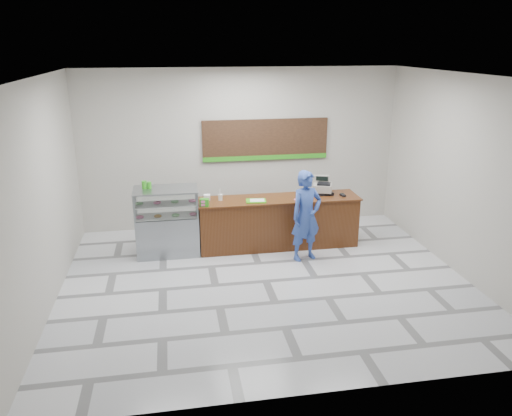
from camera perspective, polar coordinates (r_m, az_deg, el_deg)
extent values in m
plane|color=silver|center=(8.85, 1.15, -8.37)|extent=(7.00, 7.00, 0.00)
plane|color=#B6B2A8|center=(11.09, -1.75, 6.76)|extent=(7.00, 0.00, 7.00)
plane|color=silver|center=(7.92, 1.32, 14.88)|extent=(7.00, 7.00, 0.00)
cube|color=#562C16|center=(10.15, 2.56, -1.71)|extent=(3.20, 0.70, 1.00)
cube|color=#562C16|center=(9.98, 2.60, 1.07)|extent=(3.26, 0.76, 0.03)
cube|color=gray|center=(9.97, -10.03, -2.97)|extent=(1.20, 0.70, 0.80)
cube|color=white|center=(9.76, -10.24, 0.59)|extent=(1.20, 0.70, 0.50)
cube|color=gray|center=(9.68, -10.33, 2.08)|extent=(1.22, 0.72, 0.03)
cube|color=silver|center=(9.83, -10.17, -0.69)|extent=(1.14, 0.64, 0.02)
cube|color=silver|center=(9.75, -10.24, 0.64)|extent=(1.14, 0.64, 0.02)
torus|color=#DF6396|center=(9.74, -13.11, -0.85)|extent=(0.15, 0.15, 0.05)
torus|color=#AA7633|center=(9.73, -11.16, -0.74)|extent=(0.15, 0.15, 0.05)
torus|color=#83CC7D|center=(9.72, -9.19, -0.64)|extent=(0.15, 0.15, 0.05)
torus|color=#DF6396|center=(9.73, -7.23, -0.53)|extent=(0.15, 0.15, 0.05)
torus|color=#83CC7D|center=(9.81, -13.17, 0.76)|extent=(0.15, 0.15, 0.05)
torus|color=#DF6396|center=(9.80, -11.23, 0.87)|extent=(0.15, 0.15, 0.05)
torus|color=#83CC7D|center=(9.79, -9.28, 0.97)|extent=(0.15, 0.15, 0.05)
torus|color=#DF6396|center=(9.80, -7.33, 1.08)|extent=(0.15, 0.15, 0.05)
cube|color=black|center=(11.10, 1.10, 7.83)|extent=(2.80, 0.05, 0.90)
cube|color=#2D981B|center=(11.15, 1.12, 5.78)|extent=(2.80, 0.02, 0.10)
cube|color=black|center=(10.35, 7.59, 1.80)|extent=(0.38, 0.38, 0.06)
cube|color=gray|center=(10.32, 7.61, 2.36)|extent=(0.49, 0.50, 0.15)
cube|color=black|center=(10.23, 7.76, 2.75)|extent=(0.31, 0.27, 0.04)
cube|color=gray|center=(10.39, 7.46, 3.32)|extent=(0.33, 0.20, 0.15)
cube|color=black|center=(10.33, 7.55, 3.35)|extent=(0.23, 0.10, 0.09)
cube|color=black|center=(10.25, 9.88, 1.47)|extent=(0.09, 0.16, 0.04)
cube|color=#41B414|center=(9.76, 0.01, 0.83)|extent=(0.42, 0.33, 0.02)
cube|color=white|center=(9.76, 0.13, 0.90)|extent=(0.30, 0.23, 0.00)
cube|color=white|center=(9.87, -5.63, 1.22)|extent=(0.14, 0.14, 0.11)
cylinder|color=silver|center=(9.83, -4.09, 1.23)|extent=(0.08, 0.08, 0.12)
cube|color=#2D981B|center=(9.50, -5.92, 0.64)|extent=(0.19, 0.15, 0.15)
cylinder|color=#DF6396|center=(9.90, 4.76, 0.98)|extent=(0.15, 0.15, 0.00)
cylinder|color=#2D981B|center=(9.76, -12.64, 2.60)|extent=(0.10, 0.10, 0.15)
cylinder|color=#2D981B|center=(9.75, -12.10, 2.57)|extent=(0.08, 0.08, 0.13)
imported|color=#304CA3|center=(9.46, 5.75, -0.90)|extent=(0.73, 0.59, 1.75)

